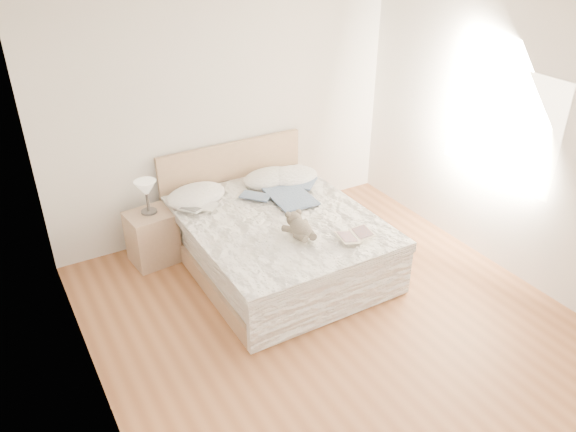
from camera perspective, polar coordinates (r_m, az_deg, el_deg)
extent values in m
cube|color=brown|center=(5.09, 5.41, -11.35)|extent=(4.00, 4.50, 0.00)
cube|color=white|center=(3.92, 7.36, 20.19)|extent=(4.00, 4.50, 0.00)
cube|color=silver|center=(6.14, -6.29, 10.59)|extent=(4.00, 0.02, 2.70)
cube|color=silver|center=(3.67, -20.14, -4.98)|extent=(0.02, 4.50, 2.70)
cube|color=silver|center=(5.67, 22.99, 6.77)|extent=(0.02, 4.50, 2.70)
cube|color=white|center=(5.80, 20.84, 8.73)|extent=(0.02, 1.30, 1.10)
cube|color=tan|center=(5.80, -1.07, -4.22)|extent=(1.68, 2.08, 0.20)
cube|color=white|center=(5.67, -1.09, -2.12)|extent=(1.60, 2.00, 0.30)
cube|color=white|center=(5.53, -0.86, -0.67)|extent=(1.72, 2.05, 0.10)
cube|color=tan|center=(6.41, -5.65, 3.24)|extent=(1.70, 0.06, 1.00)
cube|color=#9D8165|center=(5.96, -13.62, -2.13)|extent=(0.49, 0.44, 0.56)
cylinder|color=#494440|center=(5.84, -13.93, 0.45)|extent=(0.16, 0.16, 0.02)
cylinder|color=#3F3935|center=(5.79, -14.07, 1.49)|extent=(0.03, 0.03, 0.22)
cone|color=#EBE3C8|center=(5.72, -14.24, 2.73)|extent=(0.27, 0.27, 0.16)
ellipsoid|color=white|center=(5.90, -9.33, 2.05)|extent=(0.73, 0.58, 0.20)
ellipsoid|color=white|center=(6.21, -1.85, 3.88)|extent=(0.63, 0.44, 0.19)
ellipsoid|color=white|center=(6.24, 0.28, 4.04)|extent=(0.67, 0.50, 0.19)
cube|color=silver|center=(5.68, -9.11, 0.81)|extent=(0.40, 0.38, 0.02)
cube|color=#FFF0D0|center=(5.18, 6.80, -2.01)|extent=(0.38, 0.29, 0.02)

